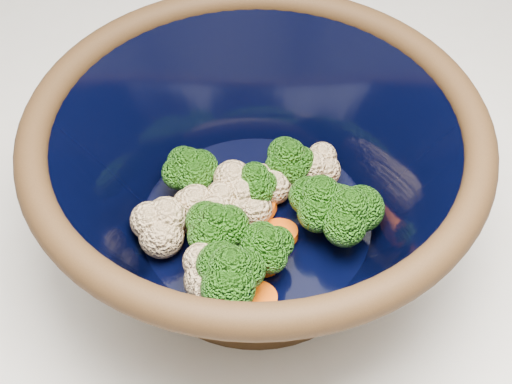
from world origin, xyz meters
TOP-DOWN VIEW (x-y plane):
  - mixing_bowl at (-0.07, -0.05)m, footprint 0.36×0.36m
  - vegetable_pile at (-0.07, -0.06)m, footprint 0.17×0.14m

SIDE VIEW (x-z plane):
  - vegetable_pile at x=-0.07m, z-range 0.93..0.98m
  - mixing_bowl at x=-0.07m, z-range 0.91..1.04m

